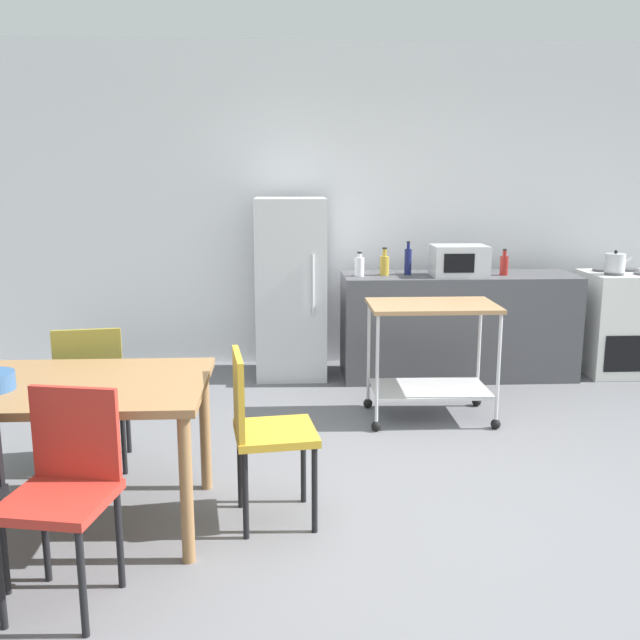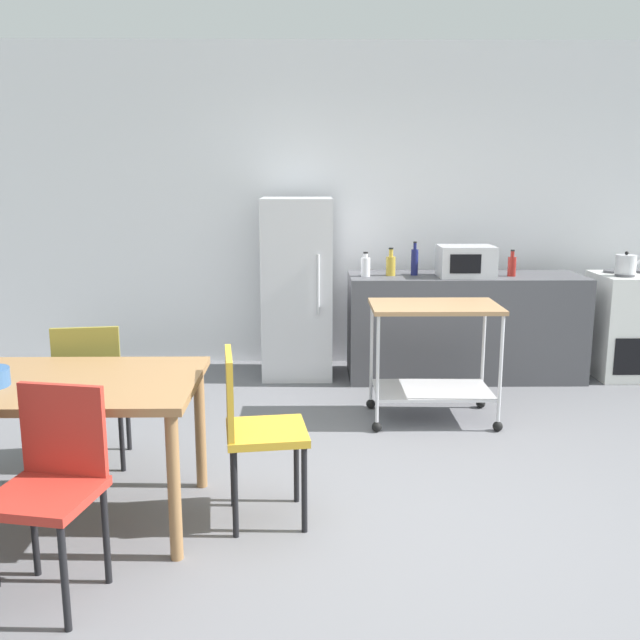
# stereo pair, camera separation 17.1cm
# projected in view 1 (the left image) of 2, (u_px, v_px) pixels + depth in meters

# --- Properties ---
(ground_plane) EXTENTS (12.00, 12.00, 0.00)m
(ground_plane) POSITION_uv_depth(u_px,v_px,m) (402.00, 515.00, 3.72)
(ground_plane) COLOR slate
(back_wall) EXTENTS (8.40, 0.12, 2.90)m
(back_wall) POSITION_uv_depth(u_px,v_px,m) (349.00, 207.00, 6.55)
(back_wall) COLOR white
(back_wall) RESTS_ON ground_plane
(kitchen_counter) EXTENTS (2.00, 0.64, 0.90)m
(kitchen_counter) POSITION_uv_depth(u_px,v_px,m) (457.00, 325.00, 6.21)
(kitchen_counter) COLOR #4C4C51
(kitchen_counter) RESTS_ON ground_plane
(dining_table) EXTENTS (1.50, 0.90, 0.75)m
(dining_table) POSITION_uv_depth(u_px,v_px,m) (53.00, 398.00, 3.49)
(dining_table) COLOR olive
(dining_table) RESTS_ON ground_plane
(chair_mustard) EXTENTS (0.45, 0.45, 0.89)m
(chair_mustard) POSITION_uv_depth(u_px,v_px,m) (262.00, 425.00, 3.56)
(chair_mustard) COLOR gold
(chair_mustard) RESTS_ON ground_plane
(chair_red) EXTENTS (0.47, 0.47, 0.89)m
(chair_red) POSITION_uv_depth(u_px,v_px,m) (65.00, 483.00, 2.89)
(chair_red) COLOR #B72D23
(chair_red) RESTS_ON ground_plane
(chair_olive) EXTENTS (0.45, 0.45, 0.89)m
(chair_olive) POSITION_uv_depth(u_px,v_px,m) (92.00, 387.00, 4.20)
(chair_olive) COLOR olive
(chair_olive) RESTS_ON ground_plane
(stove_oven) EXTENTS (0.60, 0.61, 0.92)m
(stove_oven) POSITION_uv_depth(u_px,v_px,m) (618.00, 323.00, 6.30)
(stove_oven) COLOR white
(stove_oven) RESTS_ON ground_plane
(refrigerator) EXTENTS (0.60, 0.63, 1.55)m
(refrigerator) POSITION_uv_depth(u_px,v_px,m) (291.00, 288.00, 6.17)
(refrigerator) COLOR silver
(refrigerator) RESTS_ON ground_plane
(kitchen_cart) EXTENTS (0.91, 0.57, 0.85)m
(kitchen_cart) POSITION_uv_depth(u_px,v_px,m) (431.00, 342.00, 5.08)
(kitchen_cart) COLOR #A37A51
(kitchen_cart) RESTS_ON ground_plane
(bottle_olive_oil) EXTENTS (0.08, 0.08, 0.21)m
(bottle_olive_oil) POSITION_uv_depth(u_px,v_px,m) (359.00, 266.00, 6.00)
(bottle_olive_oil) COLOR silver
(bottle_olive_oil) RESTS_ON kitchen_counter
(bottle_hot_sauce) EXTENTS (0.08, 0.08, 0.24)m
(bottle_hot_sauce) POSITION_uv_depth(u_px,v_px,m) (384.00, 265.00, 6.05)
(bottle_hot_sauce) COLOR gold
(bottle_hot_sauce) RESTS_ON kitchen_counter
(bottle_vinegar) EXTENTS (0.06, 0.06, 0.29)m
(bottle_vinegar) POSITION_uv_depth(u_px,v_px,m) (408.00, 261.00, 6.08)
(bottle_vinegar) COLOR navy
(bottle_vinegar) RESTS_ON kitchen_counter
(microwave) EXTENTS (0.46, 0.35, 0.26)m
(microwave) POSITION_uv_depth(u_px,v_px,m) (459.00, 261.00, 6.00)
(microwave) COLOR silver
(microwave) RESTS_ON kitchen_counter
(bottle_sesame_oil) EXTENTS (0.07, 0.07, 0.22)m
(bottle_sesame_oil) POSITION_uv_depth(u_px,v_px,m) (504.00, 265.00, 6.05)
(bottle_sesame_oil) COLOR maroon
(bottle_sesame_oil) RESTS_ON kitchen_counter
(kettle) EXTENTS (0.24, 0.17, 0.19)m
(kettle) POSITION_uv_depth(u_px,v_px,m) (615.00, 263.00, 6.09)
(kettle) COLOR silver
(kettle) RESTS_ON stove_oven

